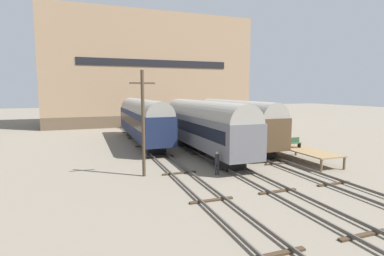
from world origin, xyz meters
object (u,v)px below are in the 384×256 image
object	(u,v)px
train_car_brown	(235,121)
person_worker	(217,161)
utility_pole	(143,122)
train_car_navy	(143,118)
train_car_grey	(204,124)
bench	(293,142)

from	to	relation	value
train_car_brown	person_worker	size ratio (longest dim) A/B	8.64
person_worker	utility_pole	world-z (taller)	utility_pole
train_car_brown	person_worker	world-z (taller)	train_car_brown
train_car_navy	train_car_brown	world-z (taller)	train_car_navy
train_car_brown	person_worker	xyz separation A→B (m)	(-6.31, -9.05, -1.91)
train_car_brown	person_worker	bearing A→B (deg)	-124.88
train_car_grey	person_worker	size ratio (longest dim) A/B	9.59
train_car_grey	bench	size ratio (longest dim) A/B	12.02
person_worker	utility_pole	xyz separation A→B (m)	(-5.14, 1.52, 2.92)
train_car_navy	utility_pole	bearing A→B (deg)	-100.51
bench	person_worker	xyz separation A→B (m)	(-8.55, -2.18, -0.53)
train_car_navy	utility_pole	xyz separation A→B (m)	(-2.60, -13.98, 1.00)
bench	train_car_navy	bearing A→B (deg)	129.79
train_car_navy	train_car_grey	bearing A→B (deg)	-62.11
person_worker	utility_pole	bearing A→B (deg)	163.50
train_car_grey	train_car_navy	bearing A→B (deg)	117.89
bench	utility_pole	distance (m)	13.92
person_worker	utility_pole	size ratio (longest dim) A/B	0.23
person_worker	train_car_navy	bearing A→B (deg)	99.31
bench	utility_pole	xyz separation A→B (m)	(-13.69, -0.66, 2.39)
train_car_grey	person_worker	xyz separation A→B (m)	(-1.88, -7.15, -1.92)
train_car_navy	train_car_brown	distance (m)	10.96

